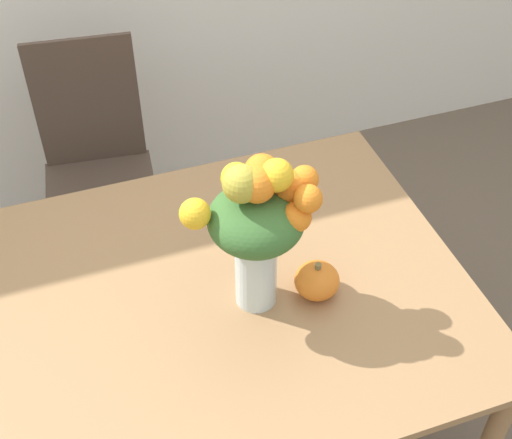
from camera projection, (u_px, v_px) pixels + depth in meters
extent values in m
plane|color=brown|center=(229.00, 429.00, 2.54)|extent=(12.00, 12.00, 0.00)
cube|color=#9E754C|center=(222.00, 296.00, 2.05)|extent=(1.41, 1.16, 0.03)
cylinder|color=#9E754C|center=(7.00, 305.00, 2.50)|extent=(0.06, 0.06, 0.71)
cylinder|color=#9E754C|center=(342.00, 222.00, 2.81)|extent=(0.06, 0.06, 0.71)
cylinder|color=silver|center=(256.00, 267.00, 1.93)|extent=(0.12, 0.12, 0.26)
cylinder|color=silver|center=(256.00, 282.00, 1.98)|extent=(0.10, 0.10, 0.14)
cylinder|color=#38662D|center=(264.00, 256.00, 1.92)|extent=(0.01, 0.01, 0.30)
cylinder|color=#38662D|center=(256.00, 252.00, 1.93)|extent=(0.01, 0.00, 0.30)
cylinder|color=#38662D|center=(248.00, 257.00, 1.92)|extent=(0.01, 0.01, 0.30)
cylinder|color=#38662D|center=(251.00, 264.00, 1.90)|extent=(0.01, 0.01, 0.30)
cylinder|color=#38662D|center=(261.00, 263.00, 1.90)|extent=(0.01, 0.01, 0.30)
ellipsoid|color=#38662D|center=(256.00, 219.00, 1.81)|extent=(0.25, 0.25, 0.15)
sphere|color=orange|center=(296.00, 217.00, 1.77)|extent=(0.08, 0.08, 0.08)
sphere|color=yellow|center=(195.00, 214.00, 1.76)|extent=(0.08, 0.08, 0.08)
sphere|color=#AD9E33|center=(242.00, 184.00, 1.71)|extent=(0.10, 0.10, 0.10)
sphere|color=yellow|center=(237.00, 178.00, 1.78)|extent=(0.08, 0.08, 0.08)
sphere|color=orange|center=(262.00, 172.00, 1.75)|extent=(0.09, 0.09, 0.09)
sphere|color=orange|center=(257.00, 184.00, 1.72)|extent=(0.09, 0.09, 0.09)
sphere|color=yellow|center=(277.00, 175.00, 1.72)|extent=(0.08, 0.08, 0.08)
sphere|color=orange|center=(290.00, 187.00, 1.80)|extent=(0.09, 0.09, 0.09)
sphere|color=orange|center=(308.00, 199.00, 1.73)|extent=(0.07, 0.07, 0.07)
sphere|color=orange|center=(304.00, 179.00, 1.80)|extent=(0.07, 0.07, 0.07)
ellipsoid|color=orange|center=(317.00, 280.00, 2.00)|extent=(0.13, 0.13, 0.10)
cylinder|color=brown|center=(318.00, 267.00, 1.96)|extent=(0.02, 0.02, 0.02)
cube|color=#47382D|center=(101.00, 192.00, 2.77)|extent=(0.46, 0.46, 0.02)
cylinder|color=#47382D|center=(69.00, 272.00, 2.78)|extent=(0.04, 0.04, 0.46)
cylinder|color=#47382D|center=(156.00, 258.00, 2.84)|extent=(0.04, 0.04, 0.46)
cylinder|color=#47382D|center=(67.00, 214.00, 3.03)|extent=(0.04, 0.04, 0.46)
cylinder|color=#47382D|center=(147.00, 203.00, 3.08)|extent=(0.04, 0.04, 0.46)
cube|color=#47382D|center=(87.00, 102.00, 2.72)|extent=(0.40, 0.06, 0.54)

